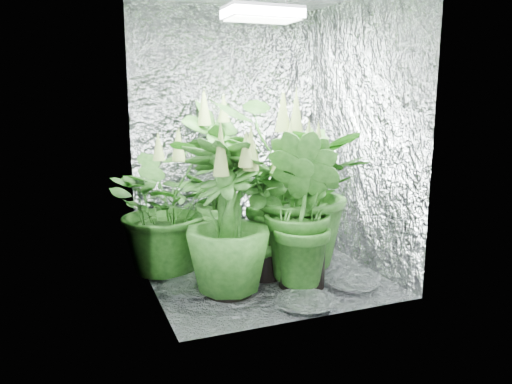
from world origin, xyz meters
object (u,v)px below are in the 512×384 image
object	(u,v)px
plant_d	(228,219)
plant_g	(303,211)
grow_lamp	(262,13)
circulation_fan	(308,230)
plant_e	(296,187)
plant_a	(166,206)
plant_b	(216,178)
plant_f	(264,217)
plant_c	(299,196)

from	to	relation	value
plant_d	plant_g	distance (m)	0.51
grow_lamp	plant_d	bearing A→B (deg)	-142.58
plant_g	circulation_fan	distance (m)	0.89
grow_lamp	plant_e	distance (m)	1.22
plant_a	plant_e	distance (m)	0.94
plant_g	circulation_fan	world-z (taller)	plant_g
plant_b	plant_a	bearing A→B (deg)	-142.22
plant_b	plant_e	bearing A→B (deg)	-60.14
plant_f	plant_g	size ratio (longest dim) A/B	0.85
plant_a	plant_c	size ratio (longest dim) A/B	0.97
plant_e	circulation_fan	xyz separation A→B (m)	(0.33, 0.43, -0.47)
grow_lamp	plant_g	xyz separation A→B (m)	(0.17, -0.32, -1.30)
grow_lamp	plant_c	xyz separation A→B (m)	(0.40, 0.21, -1.32)
plant_f	plant_g	bearing A→B (deg)	-53.35
plant_g	plant_f	bearing A→B (deg)	126.65
plant_b	plant_e	distance (m)	0.79
plant_a	plant_e	size ratio (longest dim) A/B	0.73
plant_d	plant_f	world-z (taller)	plant_d
plant_c	plant_g	world-z (taller)	plant_g
plant_c	plant_b	bearing A→B (deg)	142.20
circulation_fan	plant_f	bearing A→B (deg)	-130.93
plant_d	circulation_fan	distance (m)	1.17
plant_f	circulation_fan	world-z (taller)	plant_f
plant_a	plant_e	world-z (taller)	plant_e
circulation_fan	plant_d	bearing A→B (deg)	-133.70
plant_b	plant_g	bearing A→B (deg)	-71.92
plant_a	plant_g	xyz separation A→B (m)	(0.80, -0.58, 0.02)
plant_e	plant_a	bearing A→B (deg)	161.22
plant_a	plant_b	world-z (taller)	plant_b
plant_d	plant_g	bearing A→B (deg)	-6.44
circulation_fan	plant_b	bearing A→B (deg)	171.88
plant_a	circulation_fan	xyz separation A→B (m)	(1.22, 0.13, -0.34)
grow_lamp	circulation_fan	size ratio (longest dim) A/B	1.24
plant_b	plant_f	distance (m)	0.75
grow_lamp	circulation_fan	world-z (taller)	grow_lamp
plant_a	plant_f	size ratio (longest dim) A/B	1.09
plant_b	plant_f	xyz separation A→B (m)	(0.13, -0.71, -0.17)
plant_a	plant_f	world-z (taller)	plant_a
plant_e	circulation_fan	size ratio (longest dim) A/B	3.67
grow_lamp	plant_c	size ratio (longest dim) A/B	0.45
plant_c	plant_f	xyz separation A→B (m)	(-0.41, -0.29, -0.06)
grow_lamp	plant_g	world-z (taller)	grow_lamp
plant_e	circulation_fan	bearing A→B (deg)	52.29
circulation_fan	plant_e	bearing A→B (deg)	-116.47
grow_lamp	plant_f	world-z (taller)	grow_lamp
grow_lamp	plant_a	bearing A→B (deg)	158.24
circulation_fan	grow_lamp	bearing A→B (deg)	-135.17
plant_a	plant_b	bearing A→B (deg)	37.78
plant_e	circulation_fan	distance (m)	0.71
plant_a	plant_f	bearing A→B (deg)	-28.01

